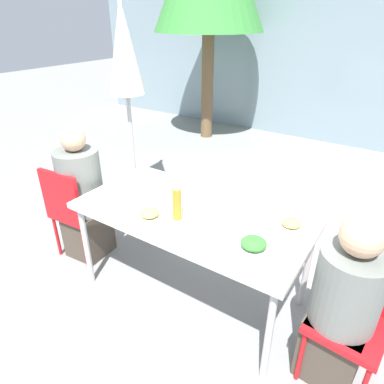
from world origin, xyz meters
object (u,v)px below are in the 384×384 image
object	(u,v)px
person_left	(83,199)
salad_bowl	(149,185)
closed_umbrella	(124,58)
drinking_cup	(216,213)
chair_left	(73,207)
person_right	(342,308)
chair_right	(355,307)
bottle	(177,204)

from	to	relation	value
person_left	salad_bowl	bearing A→B (deg)	14.36
salad_bowl	closed_umbrella	bearing A→B (deg)	139.13
drinking_cup	salad_bowl	world-z (taller)	drinking_cup
chair_left	person_right	distance (m)	2.19
person_left	chair_right	size ratio (longest dim) A/B	1.38
drinking_cup	person_right	bearing A→B (deg)	-6.15
chair_left	person_left	xyz separation A→B (m)	(0.04, 0.08, 0.05)
chair_right	bottle	xyz separation A→B (m)	(-1.16, -0.12, 0.36)
chair_left	salad_bowl	world-z (taller)	chair_left
drinking_cup	salad_bowl	xyz separation A→B (m)	(-0.68, 0.12, -0.03)
person_left	drinking_cup	distance (m)	1.29
chair_left	person_right	world-z (taller)	person_right
chair_right	bottle	distance (m)	1.22
chair_right	closed_umbrella	size ratio (longest dim) A/B	0.41
drinking_cup	salad_bowl	distance (m)	0.69
person_right	salad_bowl	world-z (taller)	person_right
person_right	bottle	size ratio (longest dim) A/B	4.65
person_right	drinking_cup	bearing A→B (deg)	-0.98
person_left	person_right	xyz separation A→B (m)	(2.15, -0.01, -0.03)
person_left	drinking_cup	world-z (taller)	person_left
person_left	closed_umbrella	size ratio (longest dim) A/B	0.56
closed_umbrella	chair_left	bearing A→B (deg)	-73.72
chair_left	salad_bowl	bearing A→B (deg)	19.76
chair_left	chair_right	size ratio (longest dim) A/B	1.00
chair_left	chair_right	xyz separation A→B (m)	(2.25, 0.15, 0.00)
salad_bowl	person_right	bearing A→B (deg)	-7.73
chair_right	closed_umbrella	xyz separation A→B (m)	(-2.57, 0.96, 1.07)
chair_left	bottle	distance (m)	1.15
chair_right	salad_bowl	distance (m)	1.64
drinking_cup	chair_left	bearing A→B (deg)	-172.55
bottle	drinking_cup	xyz separation A→B (m)	(0.22, 0.14, -0.07)
chair_left	drinking_cup	xyz separation A→B (m)	(1.31, 0.17, 0.30)
person_right	bottle	bearing A→B (deg)	7.33
chair_right	drinking_cup	world-z (taller)	chair_right
person_left	drinking_cup	size ratio (longest dim) A/B	11.92
chair_right	chair_left	bearing A→B (deg)	9.03
person_left	bottle	xyz separation A→B (m)	(1.05, -0.05, 0.31)
chair_right	salad_bowl	world-z (taller)	chair_right
chair_left	closed_umbrella	size ratio (longest dim) A/B	0.41
chair_left	closed_umbrella	world-z (taller)	closed_umbrella
person_right	salad_bowl	xyz separation A→B (m)	(-1.56, 0.21, 0.25)
salad_bowl	chair_right	bearing A→B (deg)	-4.82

